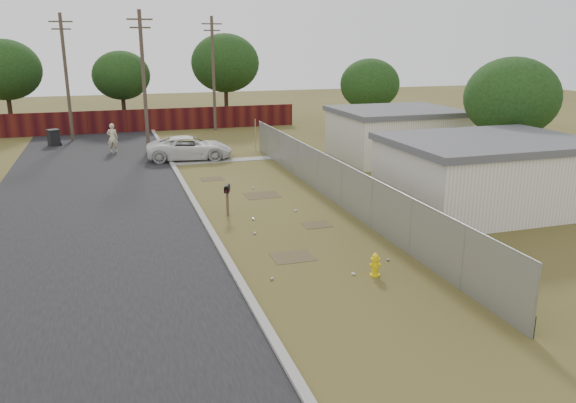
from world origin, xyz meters
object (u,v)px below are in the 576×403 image
object	(u,v)px
mailbox	(227,191)
pedestrian	(113,138)
fire_hydrant	(375,265)
trash_bin	(54,137)
pickup_truck	(190,148)

from	to	relation	value
mailbox	pedestrian	distance (m)	16.75
mailbox	fire_hydrant	bearing A→B (deg)	-67.79
mailbox	trash_bin	world-z (taller)	mailbox
mailbox	pedestrian	size ratio (longest dim) A/B	0.71
fire_hydrant	pedestrian	distance (m)	24.88
mailbox	pickup_truck	size ratio (longest dim) A/B	0.26
fire_hydrant	trash_bin	xyz separation A→B (m)	(-11.31, 27.53, 0.23)
pedestrian	trash_bin	bearing A→B (deg)	-34.38
pickup_truck	pedestrian	bearing A→B (deg)	56.18
fire_hydrant	mailbox	distance (m)	8.20
mailbox	pickup_truck	distance (m)	12.30
trash_bin	mailbox	bearing A→B (deg)	-67.63
fire_hydrant	mailbox	xyz separation A→B (m)	(-3.09, 7.57, 0.71)
fire_hydrant	pickup_truck	size ratio (longest dim) A/B	0.15
pickup_truck	pedestrian	size ratio (longest dim) A/B	2.72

